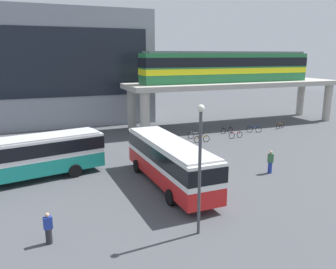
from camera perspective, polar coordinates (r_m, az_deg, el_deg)
ground_plane at (r=33.88m, az=-5.14°, el=-2.45°), size 120.00×120.00×0.00m
station_building at (r=49.71m, az=-18.82°, el=10.47°), size 25.68×11.61×14.76m
elevated_platform at (r=46.20m, az=11.19°, el=7.60°), size 29.22×6.79×5.62m
train at (r=45.30m, az=9.86°, el=11.03°), size 22.95×2.96×3.84m
bus_main at (r=24.04m, az=0.19°, el=-3.95°), size 2.92×11.08×3.22m
bus_secondary at (r=26.97m, az=-22.38°, el=-3.07°), size 11.33×4.72×3.22m
bicycle_red at (r=38.89m, az=11.16°, el=-0.08°), size 1.79×0.14×1.04m
bicycle_orange at (r=36.52m, az=5.61°, el=-0.74°), size 1.79×0.19×1.04m
bicycle_silver at (r=38.20m, az=4.58°, el=-0.11°), size 1.78×0.35×1.04m
bicycle_black at (r=41.08m, az=9.71°, el=0.68°), size 1.78×0.34×1.04m
bicycle_brown at (r=45.47m, az=18.10°, el=1.40°), size 1.72×0.62×1.04m
bicycle_blue at (r=42.34m, az=14.06°, el=0.84°), size 1.65×0.80×1.04m
pedestrian_waiting_near_stop at (r=18.28m, az=-19.19°, el=-14.59°), size 0.44×0.33×1.61m
pedestrian_at_kerb at (r=27.99m, az=16.56°, el=-4.47°), size 0.47×0.39×1.81m
lamp_post at (r=17.07m, az=5.29°, el=-4.31°), size 0.36×0.36×6.72m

